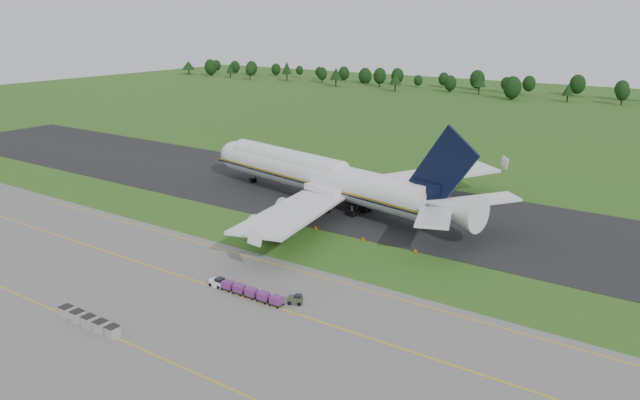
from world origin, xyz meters
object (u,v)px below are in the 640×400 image
Objects in this scene: baggage_train at (244,290)px; edge_markers at (339,234)px; uld_row at (89,321)px; aircraft at (323,177)px; utility_cart at (295,300)px.

edge_markers is at bearing 95.58° from baggage_train.
uld_row is 48.09m from edge_markers.
aircraft is 21.14m from edge_markers.
aircraft reaches higher than utility_cart.
edge_markers is (13.92, -14.89, -5.62)m from aircraft.
aircraft is 48.87m from utility_cart.
baggage_train is (16.76, -43.97, -5.11)m from aircraft.
utility_cart is (7.67, 1.98, -0.20)m from baggage_train.
baggage_train is 21.04m from uld_row.
utility_cart reaches higher than edge_markers.
utility_cart is 0.20× the size of uld_row.
aircraft reaches higher than uld_row.
edge_markers is at bearing 111.20° from utility_cart.
uld_row is at bearing -98.67° from edge_markers.
uld_row reaches higher than baggage_train.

